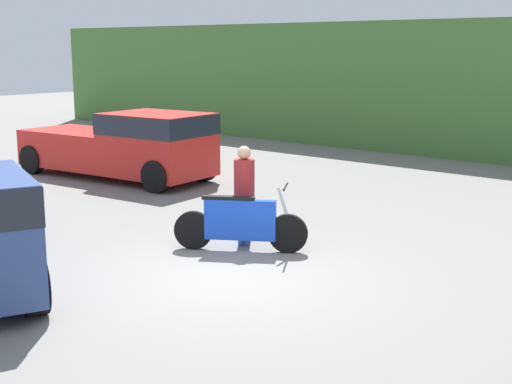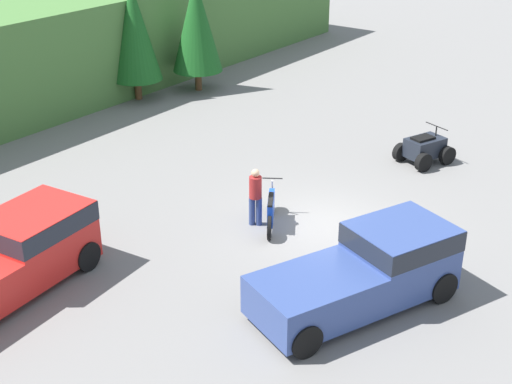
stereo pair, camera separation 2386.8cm
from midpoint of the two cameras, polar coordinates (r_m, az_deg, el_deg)
ground_plane at (r=11.62m, az=-21.85°, el=-11.51°), size 80.00×80.00×0.00m
tree_left at (r=23.78m, az=-29.25°, el=13.40°), size 2.22×2.22×5.05m
tree_mid_left at (r=23.91m, az=-22.23°, el=14.84°), size 2.25×2.25×5.11m
pickup_truck_red at (r=14.36m, az=-59.95°, el=-11.77°), size 5.81×2.57×1.80m
pickup_truck_second at (r=8.10m, az=-27.14°, el=-22.59°), size 5.41×3.71×1.80m
dirt_bike at (r=12.03m, az=-28.46°, el=-8.78°), size 2.01×1.34×1.17m
quad_atv at (r=14.71m, az=-0.81°, el=0.74°), size 2.14×1.87×1.27m
rider_person at (r=12.04m, az=-30.76°, el=-6.67°), size 0.49×0.49×1.76m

